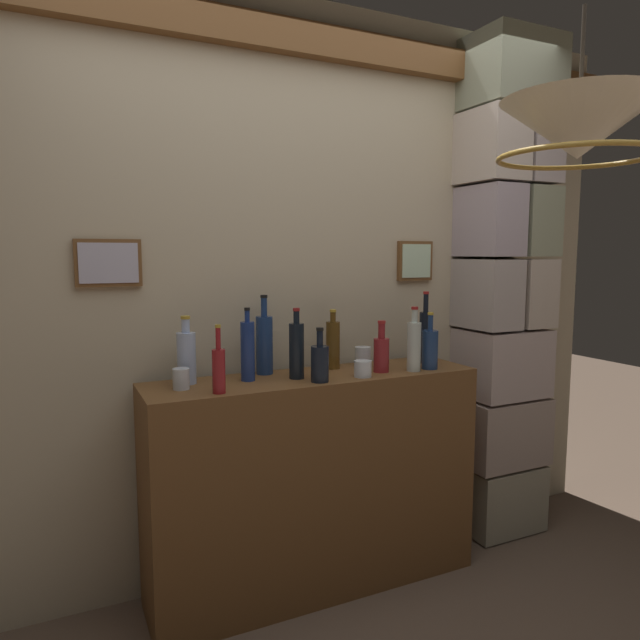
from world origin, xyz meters
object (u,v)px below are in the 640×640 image
(liquor_bottle_vermouth, at_px, (381,353))
(pendant_lamp, at_px, (578,132))
(liquor_bottle_sherry, at_px, (425,335))
(liquor_bottle_rye, at_px, (186,356))
(liquor_bottle_rum, at_px, (414,345))
(liquor_bottle_amaro, at_px, (430,348))
(liquor_bottle_scotch, at_px, (320,362))
(liquor_bottle_bourbon, at_px, (248,350))
(glass_tumbler_rocks, at_px, (363,356))
(glass_tumbler_shot, at_px, (363,369))
(liquor_bottle_port, at_px, (297,349))
(liquor_bottle_vodka, at_px, (333,344))
(liquor_bottle_mezcal, at_px, (219,369))
(glass_tumbler_highball, at_px, (181,379))
(liquor_bottle_brandy, at_px, (264,343))

(liquor_bottle_vermouth, distance_m, pendant_lamp, 1.23)
(liquor_bottle_sherry, relative_size, liquor_bottle_rye, 1.25)
(liquor_bottle_rum, xyz_separation_m, liquor_bottle_amaro, (0.10, 0.01, -0.02))
(liquor_bottle_sherry, xyz_separation_m, liquor_bottle_scotch, (-0.64, -0.15, -0.05))
(liquor_bottle_bourbon, distance_m, glass_tumbler_rocks, 0.61)
(liquor_bottle_rum, height_order, glass_tumbler_shot, liquor_bottle_rum)
(liquor_bottle_sherry, bearing_deg, liquor_bottle_rum, -139.42)
(liquor_bottle_port, distance_m, liquor_bottle_amaro, 0.64)
(liquor_bottle_vodka, relative_size, glass_tumbler_shot, 3.59)
(liquor_bottle_vermouth, xyz_separation_m, liquor_bottle_amaro, (0.24, -0.04, 0.01))
(liquor_bottle_vermouth, height_order, pendant_lamp, pendant_lamp)
(liquor_bottle_sherry, distance_m, liquor_bottle_port, 0.70)
(liquor_bottle_port, height_order, liquor_bottle_bourbon, liquor_bottle_bourbon)
(liquor_bottle_port, height_order, glass_tumbler_shot, liquor_bottle_port)
(liquor_bottle_mezcal, relative_size, glass_tumbler_highball, 3.18)
(liquor_bottle_bourbon, xyz_separation_m, glass_tumbler_shot, (0.47, -0.14, -0.09))
(liquor_bottle_bourbon, relative_size, liquor_bottle_mezcal, 1.17)
(liquor_bottle_mezcal, xyz_separation_m, glass_tumbler_shot, (0.64, 0.02, -0.06))
(liquor_bottle_bourbon, xyz_separation_m, glass_tumbler_highball, (-0.29, -0.03, -0.09))
(liquor_bottle_port, relative_size, liquor_bottle_scotch, 1.33)
(liquor_bottle_sherry, distance_m, liquor_bottle_brandy, 0.80)
(liquor_bottle_rum, bearing_deg, liquor_bottle_mezcal, -178.45)
(glass_tumbler_rocks, bearing_deg, liquor_bottle_vermouth, -91.16)
(liquor_bottle_port, bearing_deg, liquor_bottle_mezcal, -163.35)
(glass_tumbler_highball, xyz_separation_m, pendant_lamp, (0.98, -0.98, 0.85))
(liquor_bottle_bourbon, bearing_deg, liquor_bottle_sherry, 0.20)
(liquor_bottle_sherry, bearing_deg, glass_tumbler_highball, -178.24)
(liquor_bottle_sherry, height_order, liquor_bottle_port, liquor_bottle_sherry)
(liquor_bottle_sherry, xyz_separation_m, pendant_lamp, (-0.21, -1.02, 0.75))
(glass_tumbler_shot, bearing_deg, liquor_bottle_port, 161.04)
(liquor_bottle_rye, xyz_separation_m, liquor_bottle_vodka, (0.68, 0.02, 0.00))
(liquor_bottle_port, distance_m, liquor_bottle_vermouth, 0.40)
(liquor_bottle_brandy, distance_m, glass_tumbler_rocks, 0.50)
(liquor_bottle_vermouth, height_order, glass_tumbler_shot, liquor_bottle_vermouth)
(liquor_bottle_vermouth, bearing_deg, liquor_bottle_brandy, 159.10)
(liquor_bottle_amaro, relative_size, pendant_lamp, 0.57)
(liquor_bottle_port, xyz_separation_m, glass_tumbler_rocks, (0.40, 0.13, -0.08))
(liquor_bottle_bourbon, relative_size, glass_tumbler_highball, 3.71)
(liquor_bottle_sherry, xyz_separation_m, glass_tumbler_rocks, (-0.30, 0.08, -0.09))
(liquor_bottle_amaro, xyz_separation_m, glass_tumbler_rocks, (-0.24, 0.21, -0.05))
(liquor_bottle_port, distance_m, pendant_lamp, 1.33)
(liquor_bottle_rye, height_order, glass_tumbler_highball, liquor_bottle_rye)
(liquor_bottle_rum, bearing_deg, liquor_bottle_vermouth, 162.26)
(liquor_bottle_scotch, bearing_deg, glass_tumbler_rocks, 34.50)
(liquor_bottle_vodka, distance_m, liquor_bottle_scotch, 0.28)
(liquor_bottle_sherry, bearing_deg, glass_tumbler_shot, -161.41)
(liquor_bottle_rye, relative_size, liquor_bottle_rum, 0.95)
(liquor_bottle_amaro, relative_size, glass_tumbler_shot, 3.43)
(liquor_bottle_rye, bearing_deg, glass_tumbler_shot, -15.30)
(liquor_bottle_rye, height_order, liquor_bottle_scotch, liquor_bottle_rye)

